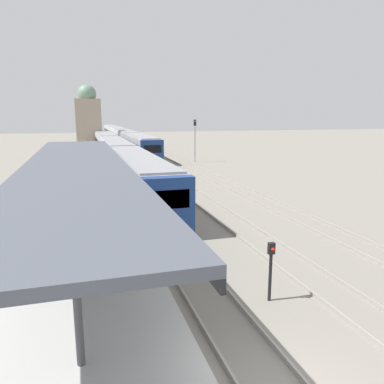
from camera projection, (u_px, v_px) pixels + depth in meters
The scene contains 7 objects.
platform_canopy at pixel (77, 164), 16.05m from camera, with size 4.00×24.76×2.83m.
person_on_platform at pixel (110, 201), 16.62m from camera, with size 0.40×0.40×1.66m.
train_near at pixel (116, 153), 39.63m from camera, with size 2.54×48.85×3.09m.
train_far at pixel (122, 136), 70.47m from camera, with size 2.54×62.54×3.09m.
signal_post_near at pixel (271, 265), 11.48m from camera, with size 0.20×0.22×1.90m.
signal_mast_far at pixel (195, 136), 45.18m from camera, with size 0.28×0.29×5.12m.
distant_domed_building at pixel (88, 120), 61.09m from camera, with size 4.00×4.00×10.45m.
Camera 1 is at (-3.61, -5.71, 5.71)m, focal length 35.00 mm.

